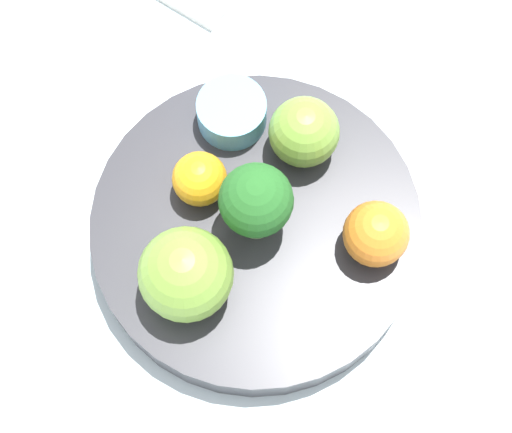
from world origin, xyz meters
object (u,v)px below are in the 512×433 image
at_px(apple_red, 186,274).
at_px(small_cup, 232,112).
at_px(broccoli, 264,203).
at_px(orange_front, 200,179).
at_px(bowl, 256,229).
at_px(orange_back, 376,234).
at_px(apple_green, 304,132).

bearing_deg(apple_red, small_cup, 45.21).
distance_m(broccoli, orange_front, 0.05).
distance_m(bowl, small_cup, 0.08).
relative_size(broccoli, orange_back, 1.47).
xyz_separation_m(apple_red, apple_green, (0.11, 0.04, -0.01)).
height_order(apple_red, orange_back, apple_red).
height_order(bowl, orange_front, orange_front).
distance_m(broccoli, apple_green, 0.06).
xyz_separation_m(broccoli, small_cup, (0.02, 0.07, -0.02)).
bearing_deg(orange_front, bowl, -64.55).
xyz_separation_m(apple_red, small_cup, (0.09, 0.09, -0.02)).
xyz_separation_m(bowl, broccoli, (0.00, -0.00, 0.05)).
height_order(broccoli, small_cup, broccoli).
height_order(orange_back, small_cup, orange_back).
bearing_deg(apple_red, orange_front, 52.39).
xyz_separation_m(orange_back, small_cup, (-0.03, 0.12, -0.01)).
bearing_deg(apple_green, orange_front, 172.19).
bearing_deg(broccoli, apple_green, 32.08).
relative_size(bowl, small_cup, 4.64).
bearing_deg(orange_back, apple_green, 89.89).
bearing_deg(small_cup, orange_front, -143.60).
height_order(apple_green, orange_back, apple_green).
bearing_deg(small_cup, orange_back, -76.92).
bearing_deg(orange_back, orange_front, 128.54).
xyz_separation_m(orange_front, small_cup, (0.04, 0.03, -0.01)).
bearing_deg(apple_green, bowl, -152.57).
xyz_separation_m(broccoli, apple_green, (0.05, 0.03, -0.01)).
relative_size(apple_green, orange_back, 1.11).
distance_m(bowl, orange_front, 0.05).
distance_m(apple_red, apple_green, 0.12).
bearing_deg(broccoli, orange_front, 117.98).
distance_m(broccoli, small_cup, 0.08).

